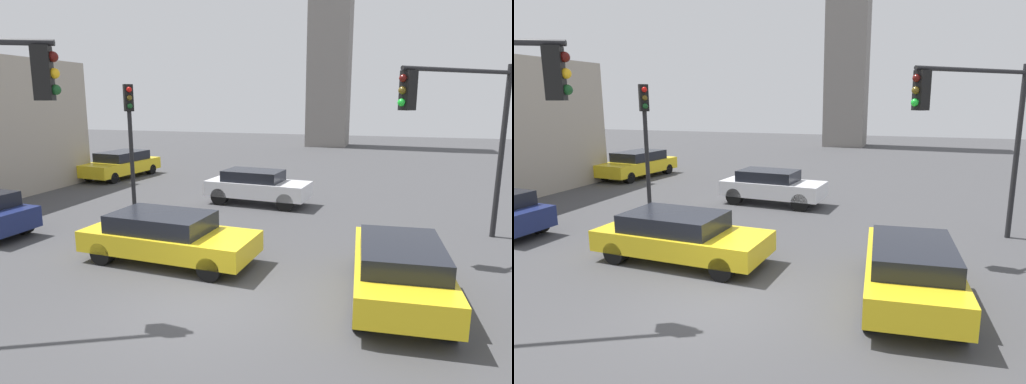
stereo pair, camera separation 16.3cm
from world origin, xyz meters
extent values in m
plane|color=#424244|center=(0.00, 0.00, 0.00)|extent=(93.46, 93.46, 0.00)
cylinder|color=black|center=(-6.08, 6.83, 2.41)|extent=(0.16, 0.16, 4.82)
cube|color=black|center=(-6.08, 6.83, 4.32)|extent=(0.45, 0.45, 1.00)
sphere|color=red|center=(-5.93, 6.69, 4.62)|extent=(0.20, 0.20, 0.20)
sphere|color=#594714|center=(-5.93, 6.69, 4.32)|extent=(0.20, 0.20, 0.20)
sphere|color=#14471E|center=(-5.93, 6.69, 4.02)|extent=(0.20, 0.20, 0.20)
cylinder|color=black|center=(6.74, 7.05, 2.64)|extent=(0.16, 0.16, 5.28)
cylinder|color=black|center=(5.21, 5.53, 5.04)|extent=(3.14, 3.13, 0.12)
cube|color=black|center=(3.86, 4.18, 4.49)|extent=(0.45, 0.45, 1.00)
sphere|color=#4C0F0C|center=(3.72, 4.04, 4.79)|extent=(0.20, 0.20, 0.20)
sphere|color=#594714|center=(3.72, 4.04, 4.49)|extent=(0.20, 0.20, 0.20)
sphere|color=green|center=(3.72, 4.04, 4.19)|extent=(0.20, 0.20, 0.20)
cube|color=black|center=(-2.74, -1.09, 4.74)|extent=(0.43, 0.43, 1.00)
sphere|color=#4C0F0C|center=(-2.56, -1.00, 5.04)|extent=(0.20, 0.20, 0.20)
sphere|color=yellow|center=(-2.56, -1.00, 4.74)|extent=(0.20, 0.20, 0.20)
sphere|color=#14471E|center=(-2.56, -1.00, 4.44)|extent=(0.20, 0.20, 0.20)
cube|color=yellow|center=(3.87, 1.47, 0.64)|extent=(2.21, 4.61, 0.59)
cube|color=black|center=(3.89, 1.25, 1.11)|extent=(1.84, 2.63, 0.45)
cylinder|color=black|center=(2.99, 2.93, 0.34)|extent=(0.39, 0.71, 0.68)
cylinder|color=black|center=(4.52, 3.05, 0.34)|extent=(0.39, 0.71, 0.68)
cylinder|color=black|center=(3.22, -0.11, 0.34)|extent=(0.39, 0.71, 0.68)
cylinder|color=black|center=(4.76, 0.01, 0.34)|extent=(0.39, 0.71, 0.68)
cube|color=yellow|center=(-10.88, 13.02, 0.61)|extent=(2.53, 4.95, 0.64)
cube|color=black|center=(-10.85, 13.26, 1.16)|extent=(2.06, 2.84, 0.54)
cylinder|color=black|center=(-10.22, 11.33, 0.29)|extent=(0.43, 0.61, 0.58)
cylinder|color=black|center=(-11.88, 11.50, 0.29)|extent=(0.43, 0.61, 0.58)
cylinder|color=black|center=(-9.87, 14.54, 0.29)|extent=(0.43, 0.61, 0.58)
cylinder|color=black|center=(-11.53, 14.72, 0.29)|extent=(0.43, 0.61, 0.58)
cylinder|color=black|center=(-7.66, 2.91, 0.29)|extent=(0.60, 0.33, 0.58)
cube|color=silver|center=(-1.66, 9.13, 0.66)|extent=(4.32, 2.03, 0.62)
cube|color=black|center=(-1.87, 9.15, 1.17)|extent=(2.46, 1.68, 0.48)
cylinder|color=black|center=(-0.18, 9.71, 0.35)|extent=(0.72, 0.36, 0.70)
cylinder|color=black|center=(-0.30, 8.32, 0.35)|extent=(0.72, 0.36, 0.70)
cylinder|color=black|center=(-3.03, 9.94, 0.35)|extent=(0.72, 0.36, 0.70)
cylinder|color=black|center=(-3.14, 8.56, 0.35)|extent=(0.72, 0.36, 0.70)
cube|color=yellow|center=(-1.94, 2.03, 0.58)|extent=(4.71, 2.13, 0.55)
cube|color=black|center=(-2.17, 2.04, 1.07)|extent=(2.67, 1.79, 0.51)
cylinder|color=black|center=(-0.33, 2.71, 0.30)|extent=(0.62, 0.37, 0.61)
cylinder|color=black|center=(-0.42, 1.17, 0.30)|extent=(0.62, 0.37, 0.61)
cylinder|color=black|center=(-3.46, 2.88, 0.30)|extent=(0.62, 0.37, 0.61)
cylinder|color=black|center=(-3.55, 1.35, 0.30)|extent=(0.62, 0.37, 0.61)
cube|color=gray|center=(-2.50, 34.07, 12.06)|extent=(3.62, 3.62, 24.11)
camera|label=1|loc=(3.63, -8.13, 4.27)|focal=31.33mm
camera|label=2|loc=(3.79, -8.08, 4.27)|focal=31.33mm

